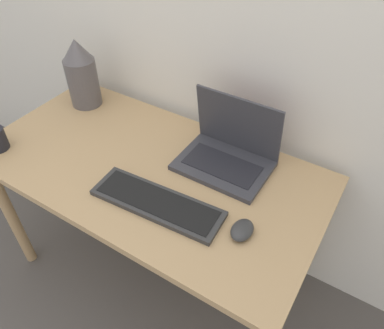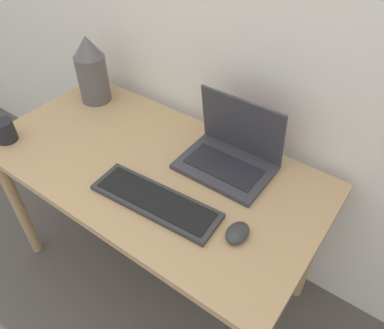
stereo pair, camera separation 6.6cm
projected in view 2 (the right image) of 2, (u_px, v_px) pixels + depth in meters
name	position (u px, v px, depth m)	size (l,w,h in m)	color
ground_plane	(113.00, 322.00, 1.72)	(12.00, 12.00, 0.00)	#4C4742
desk	(152.00, 180.00, 1.50)	(1.35, 0.69, 0.73)	tan
laptop	(231.00, 152.00, 1.40)	(0.34, 0.25, 0.26)	#333338
keyboard	(156.00, 201.00, 1.28)	(0.48, 0.17, 0.02)	#2D2D2D
mouse	(238.00, 233.00, 1.17)	(0.07, 0.10, 0.03)	#2D2D2D
vase	(91.00, 70.00, 1.68)	(0.14, 0.14, 0.31)	#514C4C
mug	(4.00, 131.00, 1.52)	(0.08, 0.08, 0.09)	black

